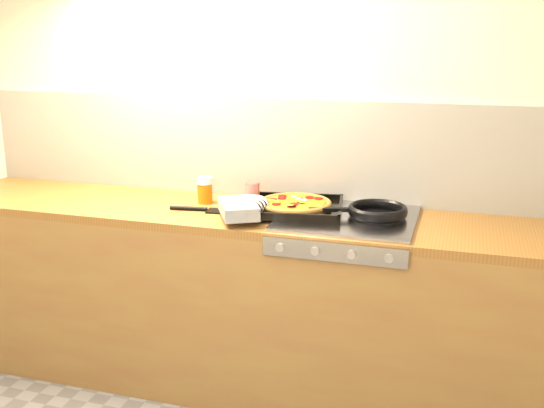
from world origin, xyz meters
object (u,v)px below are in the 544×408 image
(pizza_on_tray, at_px, (280,205))
(tomato_can, at_px, (252,193))
(frying_pan, at_px, (376,212))
(juice_glass, at_px, (205,190))

(pizza_on_tray, height_order, tomato_can, tomato_can)
(frying_pan, height_order, tomato_can, tomato_can)
(tomato_can, bearing_deg, pizza_on_tray, -38.49)
(frying_pan, bearing_deg, pizza_on_tray, -174.04)
(pizza_on_tray, height_order, juice_glass, juice_glass)
(juice_glass, bearing_deg, tomato_can, 11.59)
(pizza_on_tray, bearing_deg, frying_pan, 5.96)
(pizza_on_tray, height_order, frying_pan, pizza_on_tray)
(frying_pan, bearing_deg, tomato_can, 170.69)
(juice_glass, bearing_deg, pizza_on_tray, -13.74)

